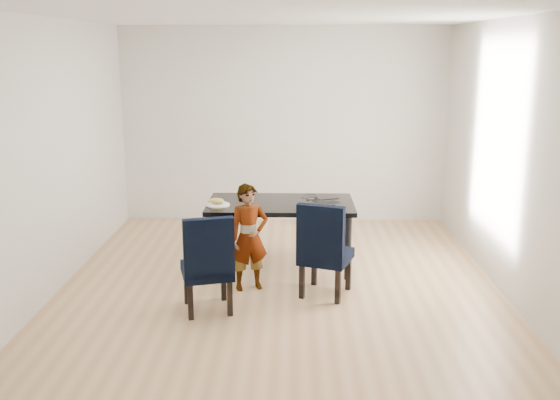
{
  "coord_description": "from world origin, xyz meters",
  "views": [
    {
      "loc": [
        0.14,
        -6.15,
        2.41
      ],
      "look_at": [
        0.0,
        0.2,
        0.85
      ],
      "focal_mm": 40.0,
      "sensor_mm": 36.0,
      "label": 1
    }
  ],
  "objects_px": {
    "child": "(249,237)",
    "plate": "(218,205)",
    "dining_table": "(281,235)",
    "chair_left": "(207,262)",
    "chair_right": "(326,248)",
    "laptop": "(321,203)"
  },
  "relations": [
    {
      "from": "chair_left",
      "to": "child",
      "type": "distance_m",
      "value": 0.65
    },
    {
      "from": "chair_left",
      "to": "chair_right",
      "type": "height_order",
      "value": "chair_right"
    },
    {
      "from": "dining_table",
      "to": "laptop",
      "type": "relative_size",
      "value": 4.39
    },
    {
      "from": "chair_left",
      "to": "child",
      "type": "bearing_deg",
      "value": 41.58
    },
    {
      "from": "child",
      "to": "laptop",
      "type": "xyz_separation_m",
      "value": [
        0.74,
        0.56,
        0.22
      ]
    },
    {
      "from": "dining_table",
      "to": "chair_left",
      "type": "height_order",
      "value": "chair_left"
    },
    {
      "from": "chair_right",
      "to": "child",
      "type": "xyz_separation_m",
      "value": [
        -0.77,
        0.13,
        0.06
      ]
    },
    {
      "from": "chair_right",
      "to": "plate",
      "type": "distance_m",
      "value": 1.33
    },
    {
      "from": "dining_table",
      "to": "plate",
      "type": "relative_size",
      "value": 6.23
    },
    {
      "from": "dining_table",
      "to": "child",
      "type": "height_order",
      "value": "child"
    },
    {
      "from": "plate",
      "to": "laptop",
      "type": "height_order",
      "value": "laptop"
    },
    {
      "from": "plate",
      "to": "laptop",
      "type": "xyz_separation_m",
      "value": [
        1.11,
        0.06,
        0.01
      ]
    },
    {
      "from": "chair_left",
      "to": "laptop",
      "type": "relative_size",
      "value": 2.59
    },
    {
      "from": "chair_right",
      "to": "child",
      "type": "distance_m",
      "value": 0.78
    },
    {
      "from": "child",
      "to": "plate",
      "type": "bearing_deg",
      "value": 106.71
    },
    {
      "from": "chair_left",
      "to": "plate",
      "type": "distance_m",
      "value": 1.08
    },
    {
      "from": "chair_right",
      "to": "laptop",
      "type": "bearing_deg",
      "value": 112.41
    },
    {
      "from": "child",
      "to": "plate",
      "type": "height_order",
      "value": "child"
    },
    {
      "from": "chair_right",
      "to": "laptop",
      "type": "relative_size",
      "value": 2.64
    },
    {
      "from": "plate",
      "to": "dining_table",
      "type": "bearing_deg",
      "value": 12.71
    },
    {
      "from": "plate",
      "to": "child",
      "type": "bearing_deg",
      "value": -53.53
    },
    {
      "from": "chair_right",
      "to": "child",
      "type": "height_order",
      "value": "child"
    }
  ]
}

